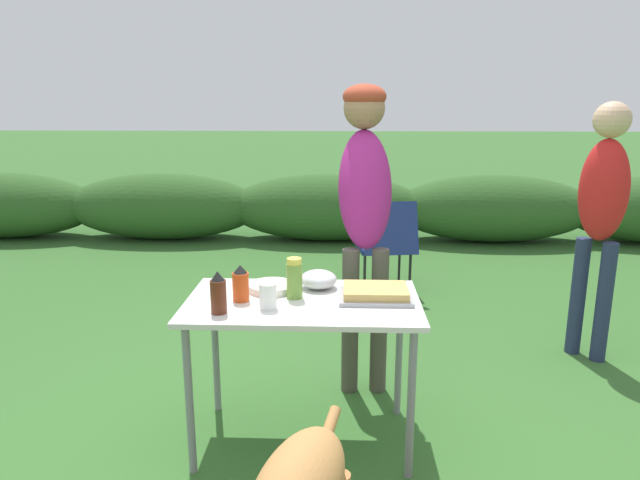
% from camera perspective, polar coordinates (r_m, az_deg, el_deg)
% --- Properties ---
extents(ground_plane, '(60.00, 60.00, 0.00)m').
position_cam_1_polar(ground_plane, '(3.03, -1.62, -19.31)').
color(ground_plane, '#336028').
extents(shrub_hedge, '(14.40, 0.90, 0.80)m').
position_cam_1_polar(shrub_hedge, '(6.90, 0.65, 3.29)').
color(shrub_hedge, '#2D5623').
rests_on(shrub_hedge, ground).
extents(folding_table, '(1.10, 0.64, 0.74)m').
position_cam_1_polar(folding_table, '(2.72, -1.72, -7.54)').
color(folding_table, silver).
rests_on(folding_table, ground).
extents(food_tray, '(0.34, 0.26, 0.06)m').
position_cam_1_polar(food_tray, '(2.72, 5.55, -5.31)').
color(food_tray, '#9E9EA3').
rests_on(food_tray, folding_table).
extents(plate_stack, '(0.23, 0.23, 0.04)m').
position_cam_1_polar(plate_stack, '(2.83, -4.86, -4.72)').
color(plate_stack, white).
rests_on(plate_stack, folding_table).
extents(mixing_bowl, '(0.18, 0.18, 0.09)m').
position_cam_1_polar(mixing_bowl, '(2.85, -0.16, -3.95)').
color(mixing_bowl, silver).
rests_on(mixing_bowl, folding_table).
extents(paper_cup_stack, '(0.08, 0.08, 0.12)m').
position_cam_1_polar(paper_cup_stack, '(2.59, -5.23, -5.58)').
color(paper_cup_stack, white).
rests_on(paper_cup_stack, folding_table).
extents(relish_jar, '(0.08, 0.08, 0.19)m').
position_cam_1_polar(relish_jar, '(2.70, -2.58, -3.88)').
color(relish_jar, olive).
rests_on(relish_jar, folding_table).
extents(bbq_sauce_bottle, '(0.07, 0.07, 0.19)m').
position_cam_1_polar(bbq_sauce_bottle, '(2.55, -10.14, -5.26)').
color(bbq_sauce_bottle, '#562314').
rests_on(bbq_sauce_bottle, folding_table).
extents(hot_sauce_bottle, '(0.08, 0.08, 0.17)m').
position_cam_1_polar(hot_sauce_bottle, '(2.69, -7.94, -4.36)').
color(hot_sauce_bottle, '#CC4214').
rests_on(hot_sauce_bottle, folding_table).
extents(standing_person_in_olive_jacket, '(0.32, 0.49, 1.75)m').
position_cam_1_polar(standing_person_in_olive_jacket, '(3.23, 4.50, 4.83)').
color(standing_person_in_olive_jacket, '#4C473D').
rests_on(standing_person_in_olive_jacket, ground).
extents(standing_person_in_dark_puffer, '(0.37, 0.37, 1.65)m').
position_cam_1_polar(standing_person_in_dark_puffer, '(3.97, 26.36, 3.19)').
color(standing_person_in_dark_puffer, '#232D4C').
rests_on(standing_person_in_dark_puffer, ground).
extents(camp_chair_green_behind_table, '(0.54, 0.65, 0.83)m').
position_cam_1_polar(camp_chair_green_behind_table, '(5.00, 6.62, -0.06)').
color(camp_chair_green_behind_table, navy).
rests_on(camp_chair_green_behind_table, ground).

